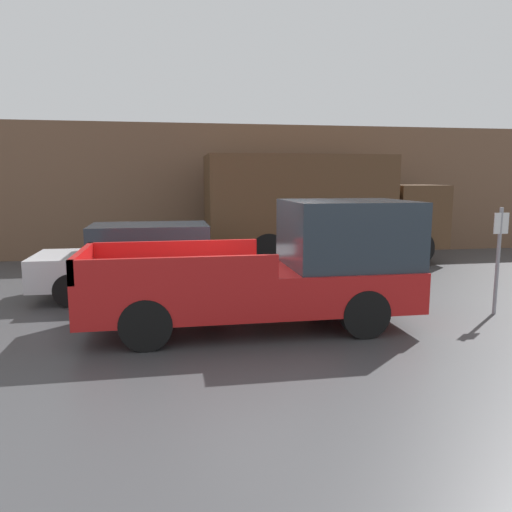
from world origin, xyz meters
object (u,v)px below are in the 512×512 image
object	(u,v)px
delivery_truck	(317,205)
pickup_truck	(282,268)
parking_sign	(498,254)
car	(146,259)
newspaper_box	(284,241)

from	to	relation	value
delivery_truck	pickup_truck	bearing A→B (deg)	-111.92
delivery_truck	parking_sign	xyz separation A→B (m)	(1.73, -6.26, -0.61)
car	parking_sign	bearing A→B (deg)	-22.65
pickup_truck	delivery_truck	world-z (taller)	delivery_truck
delivery_truck	newspaper_box	bearing A→B (deg)	109.08
delivery_truck	newspaper_box	world-z (taller)	delivery_truck
pickup_truck	car	size ratio (longest dim) A/B	1.22
newspaper_box	parking_sign	bearing A→B (deg)	-73.73
car	delivery_truck	bearing A→B (deg)	34.57
parking_sign	car	bearing A→B (deg)	157.35
parking_sign	newspaper_box	xyz separation A→B (m)	(-2.34, 8.00, -0.69)
pickup_truck	newspaper_box	xyz separation A→B (m)	(1.92, 8.02, -0.55)
delivery_truck	parking_sign	size ratio (longest dim) A/B	3.49
pickup_truck	newspaper_box	bearing A→B (deg)	76.52
pickup_truck	parking_sign	world-z (taller)	pickup_truck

